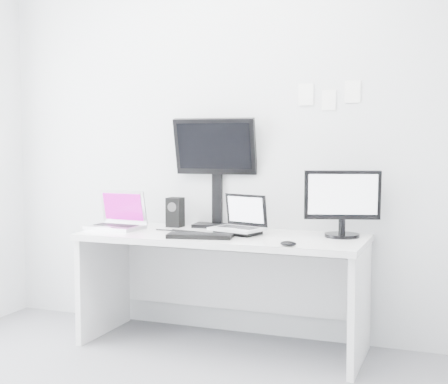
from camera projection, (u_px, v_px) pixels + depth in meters
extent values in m
plane|color=silver|center=(241.00, 136.00, 4.28)|extent=(3.60, 0.00, 3.60)
cube|color=silver|center=(222.00, 291.00, 4.03)|extent=(1.80, 0.70, 0.73)
cube|color=#BABABE|center=(114.00, 209.00, 4.23)|extent=(0.38, 0.30, 0.27)
cube|color=black|center=(175.00, 212.00, 4.34)|extent=(0.11, 0.11, 0.20)
cube|color=#B7B8BE|center=(237.00, 214.00, 3.98)|extent=(0.36, 0.32, 0.26)
cube|color=black|center=(216.00, 171.00, 4.31)|extent=(0.58, 0.25, 0.76)
cube|color=black|center=(342.00, 203.00, 3.86)|extent=(0.51, 0.34, 0.43)
cube|color=black|center=(200.00, 236.00, 3.83)|extent=(0.41, 0.21, 0.03)
ellipsoid|color=black|center=(288.00, 244.00, 3.53)|extent=(0.09, 0.06, 0.03)
cube|color=white|center=(306.00, 94.00, 4.09)|extent=(0.10, 0.00, 0.14)
cube|color=white|center=(329.00, 100.00, 4.04)|extent=(0.09, 0.00, 0.13)
cube|color=white|center=(352.00, 92.00, 3.98)|extent=(0.10, 0.00, 0.14)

